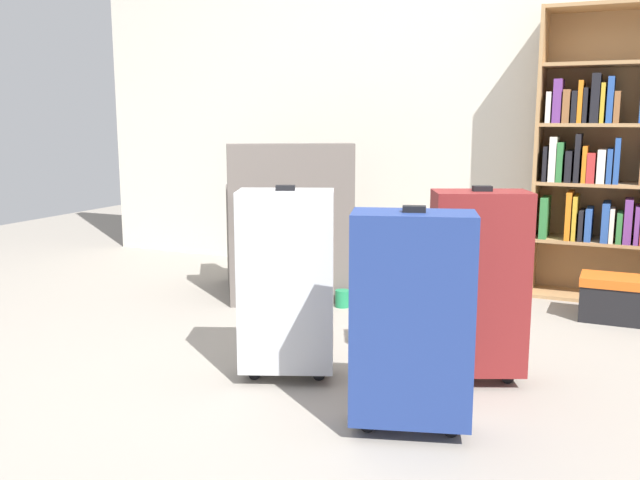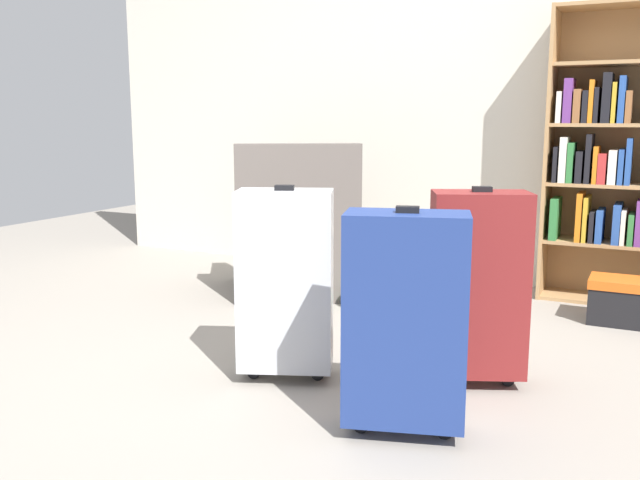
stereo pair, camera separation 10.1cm
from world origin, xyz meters
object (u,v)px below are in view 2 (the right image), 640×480
object	(u,v)px
suitcase_silver	(285,280)
armchair	(295,240)
storage_box	(639,302)
suitcase_navy_blue	(405,319)
suitcase_dark_red	(478,284)
bookshelf	(628,162)
mug	(349,299)

from	to	relation	value
suitcase_silver	armchair	bearing A→B (deg)	116.66
storage_box	suitcase_navy_blue	world-z (taller)	suitcase_navy_blue
storage_box	suitcase_dark_red	world-z (taller)	suitcase_dark_red
suitcase_navy_blue	suitcase_dark_red	size ratio (longest dim) A/B	0.98
bookshelf	armchair	distance (m)	1.93
mug	storage_box	distance (m)	1.49
suitcase_dark_red	bookshelf	bearing A→B (deg)	74.58
suitcase_dark_red	armchair	bearing A→B (deg)	143.61
mug	storage_box	bearing A→B (deg)	13.08
suitcase_navy_blue	bookshelf	bearing A→B (deg)	75.59
armchair	storage_box	distance (m)	1.90
bookshelf	mug	bearing A→B (deg)	-149.57
suitcase_silver	suitcase_navy_blue	distance (m)	0.65
bookshelf	suitcase_navy_blue	size ratio (longest dim) A/B	2.15
bookshelf	mug	world-z (taller)	bookshelf
armchair	suitcase_silver	size ratio (longest dim) A/B	1.23
mug	suitcase_dark_red	distance (m)	1.26
storage_box	suitcase_silver	distance (m)	1.92
suitcase_silver	suitcase_dark_red	world-z (taller)	same
armchair	suitcase_dark_red	xyz separation A→B (m)	(1.33, -0.98, 0.09)
bookshelf	suitcase_silver	world-z (taller)	bookshelf
armchair	suitcase_navy_blue	size ratio (longest dim) A/B	1.26
armchair	suitcase_dark_red	size ratio (longest dim) A/B	1.23
armchair	suitcase_silver	bearing A→B (deg)	-63.34
bookshelf	storage_box	distance (m)	0.82
suitcase_silver	suitcase_navy_blue	bearing A→B (deg)	-24.24
bookshelf	mug	size ratio (longest dim) A/B	13.76
armchair	suitcase_navy_blue	bearing A→B (deg)	-51.22
armchair	mug	xyz separation A→B (m)	(0.43, -0.17, -0.27)
storage_box	suitcase_navy_blue	size ratio (longest dim) A/B	0.63
bookshelf	suitcase_dark_red	xyz separation A→B (m)	(-0.44, -1.59, -0.39)
suitcase_navy_blue	mug	bearing A→B (deg)	120.33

